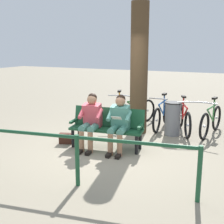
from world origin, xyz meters
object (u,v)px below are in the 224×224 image
object	(u,v)px
bench	(107,125)
litter_bin	(173,119)
bicycle_purple	(184,119)
bicycle_blue	(136,112)
handbag	(66,138)
bicycle_black	(119,111)
person_reading	(119,121)
bicycle_silver	(162,115)
tree_trunk	(139,70)
person_companion	(91,118)
bicycle_orange	(211,121)

from	to	relation	value
bench	litter_bin	size ratio (longest dim) A/B	1.96
bicycle_purple	bicycle_blue	world-z (taller)	same
handbag	bicycle_black	bearing A→B (deg)	-99.05
person_reading	bicycle_silver	size ratio (longest dim) A/B	0.71
litter_bin	bicycle_purple	xyz separation A→B (m)	(-0.21, -0.34, -0.06)
tree_trunk	bicycle_purple	xyz separation A→B (m)	(-1.08, -0.47, -1.26)
handbag	bicycle_purple	world-z (taller)	bicycle_purple
person_companion	bicycle_purple	xyz separation A→B (m)	(-1.60, -2.05, -0.30)
tree_trunk	bicycle_orange	bearing A→B (deg)	-162.05
litter_bin	bicycle_black	world-z (taller)	bicycle_black
bench	person_reading	xyz separation A→B (m)	(-0.34, 0.12, 0.16)
litter_bin	bicycle_silver	world-z (taller)	bicycle_silver
person_companion	litter_bin	distance (m)	2.21
person_companion	bicycle_purple	bearing A→B (deg)	-135.42
bench	tree_trunk	distance (m)	1.78
person_companion	bicycle_orange	xyz separation A→B (m)	(-2.25, -2.14, -0.30)
bicycle_orange	bicycle_purple	size ratio (longest dim) A/B	1.05
bicycle_black	bicycle_purple	bearing A→B (deg)	68.63
person_companion	bicycle_silver	xyz separation A→B (m)	(-0.97, -2.22, -0.30)
person_reading	tree_trunk	world-z (taller)	tree_trunk
handbag	bicycle_blue	distance (m)	2.43
bench	handbag	bearing A→B (deg)	4.71
litter_bin	bicycle_blue	distance (m)	1.31
handbag	litter_bin	size ratio (longest dim) A/B	0.36
bench	tree_trunk	size ratio (longest dim) A/B	0.51
person_companion	bicycle_orange	world-z (taller)	person_companion
tree_trunk	bicycle_blue	xyz separation A→B (m)	(0.31, -0.68, -1.26)
handbag	bicycle_orange	world-z (taller)	bicycle_orange
bicycle_blue	person_reading	bearing A→B (deg)	31.99
person_reading	bicycle_orange	world-z (taller)	person_reading
bench	litter_bin	bearing A→B (deg)	-133.35
bicycle_orange	bicycle_silver	world-z (taller)	same
person_companion	bicycle_silver	distance (m)	2.44
bicycle_silver	person_reading	bearing A→B (deg)	-9.40
person_companion	handbag	distance (m)	0.86
litter_bin	bicycle_purple	world-z (taller)	bicycle_purple
bench	bicycle_silver	bearing A→B (deg)	-115.83
person_reading	litter_bin	world-z (taller)	person_reading
bicycle_blue	bicycle_black	world-z (taller)	same
bench	person_reading	distance (m)	0.39
handbag	bicycle_orange	size ratio (longest dim) A/B	0.18
litter_bin	bicycle_orange	size ratio (longest dim) A/B	0.50
bicycle_purple	bicycle_blue	distance (m)	1.41
bicycle_silver	bicycle_black	size ratio (longest dim) A/B	1.03
person_reading	handbag	distance (m)	1.41
bicycle_orange	bicycle_black	world-z (taller)	same
person_companion	bicycle_orange	distance (m)	3.12
handbag	bicycle_blue	bearing A→B (deg)	-110.97
person_reading	bicycle_orange	xyz separation A→B (m)	(-1.62, -2.05, -0.31)
person_reading	bicycle_silver	bearing A→B (deg)	-106.32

